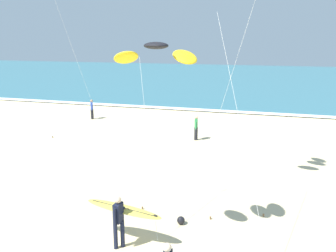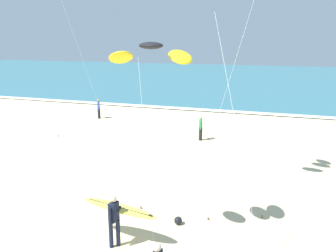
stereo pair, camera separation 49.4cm
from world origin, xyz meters
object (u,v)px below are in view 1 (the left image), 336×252
bystander_green_top (196,128)px  beach_ball (181,220)px  kite_arc_charcoal_mid (156,54)px  bystander_blue_top (92,109)px  surfer_trailing (121,214)px

bystander_green_top → beach_ball: (1.70, -10.47, -0.67)m
bystander_green_top → beach_ball: bystander_green_top is taller
kite_arc_charcoal_mid → bystander_blue_top: bearing=124.6°
surfer_trailing → beach_ball: bearing=49.6°
bystander_green_top → bystander_blue_top: bearing=158.9°
kite_arc_charcoal_mid → bystander_green_top: (-1.29, 11.81, -5.05)m
bystander_blue_top → beach_ball: bystander_blue_top is taller
beach_ball → bystander_blue_top: bearing=128.1°
kite_arc_charcoal_mid → beach_ball: 5.89m
surfer_trailing → bystander_green_top: size_ratio=1.61×
kite_arc_charcoal_mid → bystander_blue_top: size_ratio=3.89×
surfer_trailing → beach_ball: 2.43m
kite_arc_charcoal_mid → beach_ball: bearing=72.6°
surfer_trailing → bystander_blue_top: (-9.57, 15.78, -0.24)m
surfer_trailing → kite_arc_charcoal_mid: bearing=19.9°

